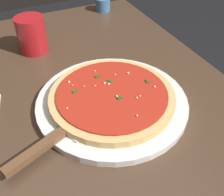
% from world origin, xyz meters
% --- Properties ---
extents(restaurant_table, '(1.05, 0.72, 0.75)m').
position_xyz_m(restaurant_table, '(0.00, 0.00, 0.60)').
color(restaurant_table, black).
rests_on(restaurant_table, ground_plane).
extents(serving_plate, '(0.34, 0.34, 0.02)m').
position_xyz_m(serving_plate, '(0.03, 0.05, 0.76)').
color(serving_plate, white).
rests_on(serving_plate, restaurant_table).
extents(pizza, '(0.28, 0.28, 0.02)m').
position_xyz_m(pizza, '(0.03, 0.05, 0.77)').
color(pizza, '#DBB26B').
rests_on(pizza, serving_plate).
extents(pizza_server, '(0.13, 0.22, 0.01)m').
position_xyz_m(pizza_server, '(0.09, -0.10, 0.77)').
color(pizza_server, silver).
rests_on(pizza_server, serving_plate).
extents(cup_tall_drink, '(0.08, 0.08, 0.10)m').
position_xyz_m(cup_tall_drink, '(-0.28, -0.06, 0.80)').
color(cup_tall_drink, '#B2191E').
rests_on(cup_tall_drink, restaurant_table).
extents(cup_small_sauce, '(0.05, 0.05, 0.04)m').
position_xyz_m(cup_small_sauce, '(-0.46, 0.24, 0.77)').
color(cup_small_sauce, teal).
rests_on(cup_small_sauce, restaurant_table).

